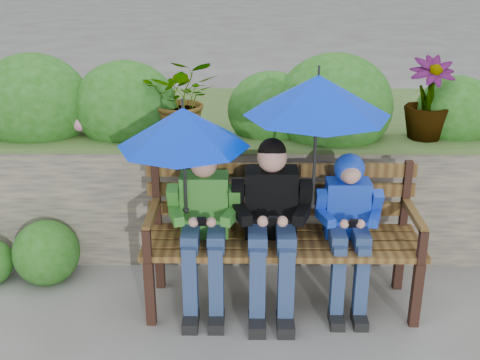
{
  "coord_description": "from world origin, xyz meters",
  "views": [
    {
      "loc": [
        0.04,
        -3.87,
        2.52
      ],
      "look_at": [
        0.0,
        0.1,
        0.95
      ],
      "focal_mm": 45.0,
      "sensor_mm": 36.0,
      "label": 1
    }
  ],
  "objects_px": {
    "umbrella_left": "(183,127)",
    "boy_middle": "(271,218)",
    "park_bench": "(282,227)",
    "boy_left": "(204,221)",
    "boy_right": "(348,218)",
    "umbrella_right": "(318,95)"
  },
  "relations": [
    {
      "from": "park_bench",
      "to": "umbrella_right",
      "type": "height_order",
      "value": "umbrella_right"
    },
    {
      "from": "park_bench",
      "to": "boy_middle",
      "type": "xyz_separation_m",
      "value": [
        -0.08,
        -0.1,
        0.12
      ]
    },
    {
      "from": "park_bench",
      "to": "boy_middle",
      "type": "distance_m",
      "value": 0.18
    },
    {
      "from": "park_bench",
      "to": "boy_left",
      "type": "distance_m",
      "value": 0.57
    },
    {
      "from": "boy_middle",
      "to": "park_bench",
      "type": "bearing_deg",
      "value": 52.6
    },
    {
      "from": "boy_left",
      "to": "umbrella_left",
      "type": "height_order",
      "value": "umbrella_left"
    },
    {
      "from": "boy_left",
      "to": "boy_middle",
      "type": "bearing_deg",
      "value": -0.76
    },
    {
      "from": "boy_left",
      "to": "boy_right",
      "type": "bearing_deg",
      "value": 1.04
    },
    {
      "from": "park_bench",
      "to": "boy_middle",
      "type": "relative_size",
      "value": 1.56
    },
    {
      "from": "umbrella_right",
      "to": "boy_middle",
      "type": "bearing_deg",
      "value": -174.88
    },
    {
      "from": "park_bench",
      "to": "umbrella_left",
      "type": "height_order",
      "value": "umbrella_left"
    },
    {
      "from": "boy_right",
      "to": "umbrella_left",
      "type": "relative_size",
      "value": 1.29
    },
    {
      "from": "boy_middle",
      "to": "umbrella_left",
      "type": "xyz_separation_m",
      "value": [
        -0.6,
        -0.01,
        0.67
      ]
    },
    {
      "from": "park_bench",
      "to": "boy_right",
      "type": "xyz_separation_m",
      "value": [
        0.47,
        -0.08,
        0.11
      ]
    },
    {
      "from": "umbrella_left",
      "to": "boy_middle",
      "type": "bearing_deg",
      "value": 0.97
    },
    {
      "from": "boy_left",
      "to": "umbrella_left",
      "type": "xyz_separation_m",
      "value": [
        -0.12,
        -0.02,
        0.69
      ]
    },
    {
      "from": "boy_left",
      "to": "boy_middle",
      "type": "distance_m",
      "value": 0.48
    },
    {
      "from": "park_bench",
      "to": "umbrella_right",
      "type": "xyz_separation_m",
      "value": [
        0.21,
        -0.08,
        1.0
      ]
    },
    {
      "from": "park_bench",
      "to": "boy_right",
      "type": "height_order",
      "value": "boy_right"
    },
    {
      "from": "boy_right",
      "to": "umbrella_left",
      "type": "bearing_deg",
      "value": -178.25
    },
    {
      "from": "boy_left",
      "to": "boy_middle",
      "type": "relative_size",
      "value": 0.95
    },
    {
      "from": "boy_left",
      "to": "boy_right",
      "type": "distance_m",
      "value": 1.02
    }
  ]
}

